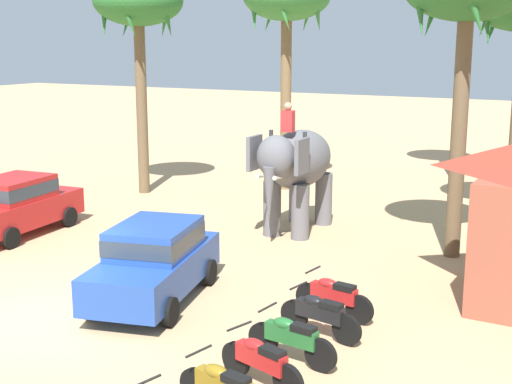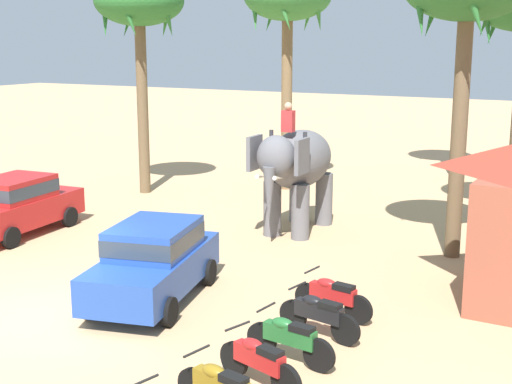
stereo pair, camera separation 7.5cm
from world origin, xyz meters
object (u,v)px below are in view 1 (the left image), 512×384
Objects in this scene: palm_tree_leaning_seaward at (287,2)px; elephant_with_mahout at (296,166)px; car_parked_far_side at (16,203)px; motorcycle_end_of_row at (334,296)px; car_sedan_foreground at (154,259)px; motorcycle_fourth_in_row at (291,338)px; palm_tree_near_hut at (138,7)px; motorcycle_far_in_row at (320,314)px; motorcycle_mid_row at (261,361)px.

elephant_with_mahout is at bearing -61.46° from palm_tree_leaning_seaward.
palm_tree_leaning_seaward is (4.08, 9.57, 5.99)m from car_parked_far_side.
elephant_with_mahout is 2.17× the size of motorcycle_end_of_row.
motorcycle_end_of_row is 14.43m from palm_tree_leaning_seaward.
car_sedan_foreground is 4.23m from motorcycle_fourth_in_row.
car_sedan_foreground reaches higher than motorcycle_end_of_row.
motorcycle_end_of_row is (3.52, -5.69, -1.53)m from elephant_with_mahout.
car_sedan_foreground is 1.04× the size of car_parked_far_side.
motorcycle_fourth_in_row is (3.96, -1.41, -0.46)m from car_sedan_foreground.
palm_tree_near_hut reaches higher than motorcycle_fourth_in_row.
car_parked_far_side is at bearing -149.79° from elephant_with_mahout.
motorcycle_far_in_row is at bearing -61.49° from palm_tree_leaning_seaward.
palm_tree_near_hut is at bearing 162.03° from elephant_with_mahout.
motorcycle_fourth_in_row is at bearing -90.28° from motorcycle_far_in_row.
motorcycle_mid_row is at bearing -92.29° from motorcycle_fourth_in_row.
palm_tree_leaning_seaward is at bearing 66.89° from car_parked_far_side.
palm_tree_near_hut is 5.33m from palm_tree_leaning_seaward.
palm_tree_near_hut is (-10.98, 9.11, 6.27)m from motorcycle_far_in_row.
car_sedan_foreground is at bearing -77.52° from palm_tree_leaning_seaward.
car_parked_far_side is 8.23m from elephant_with_mahout.
motorcycle_fourth_in_row is at bearing -86.66° from motorcycle_end_of_row.
elephant_with_mahout reaches higher than motorcycle_mid_row.
palm_tree_near_hut is at bearing 140.29° from motorcycle_far_in_row.
car_parked_far_side reaches higher than motorcycle_end_of_row.
palm_tree_leaning_seaward is (-2.97, 5.46, 4.93)m from elephant_with_mahout.
palm_tree_near_hut is (-10.97, 10.38, 6.27)m from motorcycle_fourth_in_row.
car_parked_far_side is 11.77m from motorcycle_mid_row.
car_sedan_foreground is 12.78m from palm_tree_near_hut.
car_sedan_foreground reaches higher than motorcycle_far_in_row.
car_parked_far_side is at bearing -113.11° from palm_tree_leaning_seaward.
car_parked_far_side is 2.42× the size of motorcycle_mid_row.
motorcycle_far_in_row and motorcycle_end_of_row have the same top height.
elephant_with_mahout is (0.30, 6.59, 1.06)m from car_sedan_foreground.
motorcycle_fourth_in_row is 2.32m from motorcycle_end_of_row.
motorcycle_mid_row is 2.33m from motorcycle_far_in_row.
motorcycle_mid_row is 0.22× the size of palm_tree_near_hut.
car_parked_far_side is at bearing 171.48° from motorcycle_end_of_row.
motorcycle_end_of_row is (-0.09, 3.37, 0.00)m from motorcycle_mid_row.
motorcycle_far_in_row is 15.58m from palm_tree_near_hut.
elephant_with_mahout reaches higher than car_parked_far_side.
motorcycle_end_of_row is at bearing -8.52° from car_parked_far_side.
car_parked_far_side is 2.37× the size of motorcycle_far_in_row.
motorcycle_end_of_row is at bearing -59.81° from palm_tree_leaning_seaward.
motorcycle_fourth_in_row is (0.04, 1.06, 0.00)m from motorcycle_mid_row.
motorcycle_mid_row is 3.37m from motorcycle_end_of_row.
car_sedan_foreground is 13.72m from palm_tree_leaning_seaward.
palm_tree_leaning_seaward reaches higher than motorcycle_far_in_row.
palm_tree_near_hut is 0.98× the size of palm_tree_leaning_seaward.
elephant_with_mahout is 6.86m from motorcycle_end_of_row.
elephant_with_mahout is at bearing 111.71° from motorcycle_mid_row.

